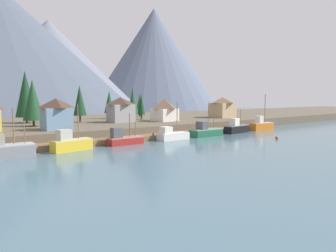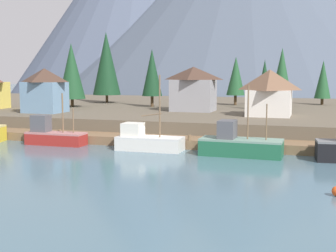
# 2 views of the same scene
# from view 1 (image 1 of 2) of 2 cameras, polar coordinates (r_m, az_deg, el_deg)

# --- Properties ---
(ground_plane) EXTENTS (400.00, 400.00, 1.00)m
(ground_plane) POSITION_cam_1_polar(r_m,az_deg,el_deg) (84.37, -8.41, -1.29)
(ground_plane) COLOR #476675
(dock) EXTENTS (80.00, 4.00, 1.60)m
(dock) POSITION_cam_1_polar(r_m,az_deg,el_deg) (69.33, -0.95, -1.82)
(dock) COLOR brown
(dock) RESTS_ON ground_plane
(shoreline_bank) EXTENTS (400.00, 56.00, 2.50)m
(shoreline_bank) POSITION_cam_1_polar(r_m,az_deg,el_deg) (94.73, -12.05, 0.42)
(shoreline_bank) COLOR brown
(shoreline_bank) RESTS_ON ground_plane
(mountain_east_peak) EXTENTS (117.67, 117.67, 57.74)m
(mountain_east_peak) POSITION_cam_1_polar(r_m,az_deg,el_deg) (212.28, -21.12, 10.26)
(mountain_east_peak) COLOR slate
(mountain_east_peak) RESTS_ON ground_plane
(mountain_far_ridge) EXTENTS (103.08, 103.08, 78.40)m
(mountain_far_ridge) POSITION_cam_1_polar(r_m,az_deg,el_deg) (248.31, -2.58, 12.22)
(mountain_far_ridge) COLOR slate
(mountain_far_ridge) RESTS_ON ground_plane
(fishing_boat_grey) EXTENTS (7.83, 3.62, 7.49)m
(fishing_boat_grey) POSITION_cam_1_polar(r_m,az_deg,el_deg) (52.10, -27.81, -3.99)
(fishing_boat_grey) COLOR gray
(fishing_boat_grey) RESTS_ON ground_plane
(fishing_boat_yellow) EXTENTS (7.13, 3.24, 7.99)m
(fishing_boat_yellow) POSITION_cam_1_polar(r_m,az_deg,el_deg) (54.89, -17.60, -3.05)
(fishing_boat_yellow) COLOR gold
(fishing_boat_yellow) RESTS_ON ground_plane
(fishing_boat_red) EXTENTS (7.04, 2.32, 6.00)m
(fishing_boat_red) POSITION_cam_1_polar(r_m,az_deg,el_deg) (59.93, -8.18, -2.41)
(fishing_boat_red) COLOR maroon
(fishing_boat_red) RESTS_ON ground_plane
(fishing_boat_white) EXTENTS (7.17, 2.84, 8.10)m
(fishing_boat_white) POSITION_cam_1_polar(r_m,az_deg,el_deg) (66.34, 0.74, -1.68)
(fishing_boat_white) COLOR silver
(fishing_boat_white) RESTS_ON ground_plane
(fishing_boat_green) EXTENTS (8.26, 3.31, 7.13)m
(fishing_boat_green) POSITION_cam_1_polar(r_m,az_deg,el_deg) (72.84, 6.97, -1.02)
(fishing_boat_green) COLOR #1E5B3D
(fishing_boat_green) RESTS_ON ground_plane
(fishing_boat_black) EXTENTS (8.39, 3.21, 6.17)m
(fishing_boat_black) POSITION_cam_1_polar(r_m,az_deg,el_deg) (81.25, 12.55, -0.34)
(fishing_boat_black) COLOR black
(fishing_boat_black) RESTS_ON ground_plane
(fishing_boat_orange) EXTENTS (7.52, 3.26, 10.05)m
(fishing_boat_orange) POSITION_cam_1_polar(r_m,az_deg,el_deg) (89.91, 16.92, 0.12)
(fishing_boat_orange) COLOR #CC6B1E
(fishing_boat_orange) RESTS_ON ground_plane
(house_blue) EXTENTS (5.64, 4.83, 6.43)m
(house_blue) POSITION_cam_1_polar(r_m,az_deg,el_deg) (67.04, -19.97, 2.16)
(house_blue) COLOR #6689A8
(house_blue) RESTS_ON shoreline_bank
(house_white) EXTENTS (6.03, 6.40, 6.24)m
(house_white) POSITION_cam_1_polar(r_m,az_deg,el_deg) (86.47, -0.65, 3.04)
(house_white) COLOR silver
(house_white) RESTS_ON shoreline_bank
(house_tan) EXTENTS (7.27, 6.64, 6.68)m
(house_tan) POSITION_cam_1_polar(r_m,az_deg,el_deg) (103.84, 10.03, 3.45)
(house_tan) COLOR tan
(house_tan) RESTS_ON shoreline_bank
(house_grey) EXTENTS (6.54, 5.20, 6.68)m
(house_grey) POSITION_cam_1_polar(r_m,az_deg,el_deg) (83.41, -8.75, 3.05)
(house_grey) COLOR gray
(house_grey) RESTS_ON shoreline_bank
(conifer_near_left) EXTENTS (5.31, 5.31, 13.45)m
(conifer_near_left) POSITION_cam_1_polar(r_m,az_deg,el_deg) (88.04, -24.87, 5.39)
(conifer_near_left) COLOR #4C3823
(conifer_near_left) RESTS_ON shoreline_bank
(conifer_near_right) EXTENTS (4.50, 4.50, 10.71)m
(conifer_near_right) POSITION_cam_1_polar(r_m,az_deg,el_deg) (76.90, -23.75, 4.44)
(conifer_near_right) COLOR #4C3823
(conifer_near_right) RESTS_ON shoreline_bank
(conifer_mid_left) EXTENTS (3.26, 3.26, 8.62)m
(conifer_mid_left) POSITION_cam_1_polar(r_m,az_deg,el_deg) (97.85, -10.82, 4.37)
(conifer_mid_left) COLOR #4C3823
(conifer_mid_left) RESTS_ON shoreline_bank
(conifer_mid_right) EXTENTS (2.86, 2.86, 7.97)m
(conifer_mid_right) POSITION_cam_1_polar(r_m,az_deg,el_deg) (110.02, -5.26, 4.20)
(conifer_mid_right) COLOR #4C3823
(conifer_mid_right) RESTS_ON shoreline_bank
(conifer_back_left) EXTENTS (3.41, 3.41, 9.76)m
(conifer_back_left) POSITION_cam_1_polar(r_m,az_deg,el_deg) (85.05, -16.03, 4.54)
(conifer_back_left) COLOR #4C3823
(conifer_back_left) RESTS_ON shoreline_bank
(conifer_back_right) EXTENTS (3.59, 3.59, 9.99)m
(conifer_back_right) POSITION_cam_1_polar(r_m,az_deg,el_deg) (100.98, -6.52, 4.68)
(conifer_back_right) COLOR #4C3823
(conifer_back_right) RESTS_ON shoreline_bank
(conifer_centre) EXTENTS (2.32, 2.32, 7.83)m
(conifer_centre) POSITION_cam_1_polar(r_m,az_deg,el_deg) (93.07, -4.97, 4.04)
(conifer_centre) COLOR #4C3823
(conifer_centre) RESTS_ON shoreline_bank
(channel_buoy) EXTENTS (0.70, 0.70, 0.70)m
(channel_buoy) POSITION_cam_1_polar(r_m,az_deg,el_deg) (71.57, 19.50, -2.02)
(channel_buoy) COLOR #E04C19
(channel_buoy) RESTS_ON ground_plane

